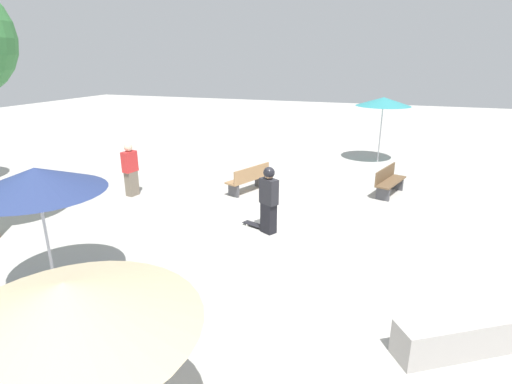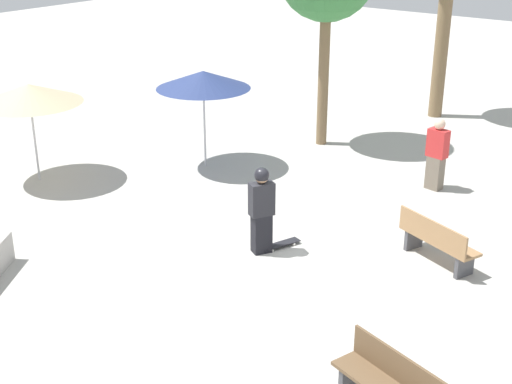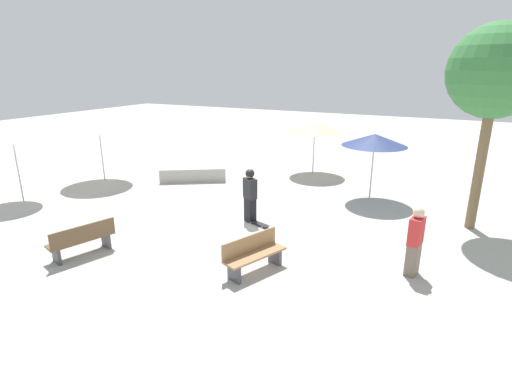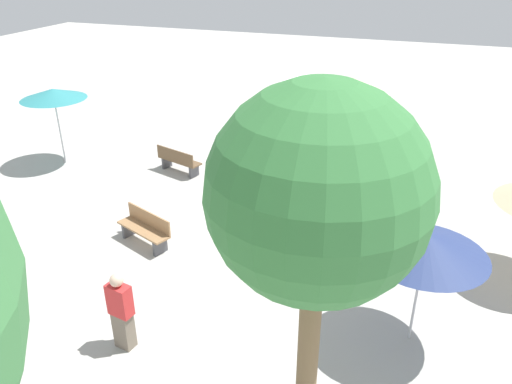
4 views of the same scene
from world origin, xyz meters
name	(u,v)px [view 4 (image 4 of 4)]	position (x,y,z in m)	size (l,w,h in m)	color
ground_plane	(265,221)	(0.00, 0.00, 0.00)	(60.00, 60.00, 0.00)	#B2AFA8
skater_main	(268,202)	(0.25, -0.52, 0.89)	(0.43, 0.50, 1.65)	black
skateboard	(257,236)	(0.07, -0.88, 0.06)	(0.46, 0.82, 0.07)	black
concrete_ledge	(395,175)	(3.11, 3.65, 0.27)	(1.84, 2.51, 0.55)	#A8A39E
bench_near	(178,161)	(-3.71, 2.12, 0.43)	(1.66, 0.90, 0.85)	#47474C
bench_far	(145,229)	(-2.48, -2.05, 0.43)	(1.65, 1.00, 0.85)	#47474C
shade_umbrella_cream	(365,81)	(1.47, 6.93, 2.37)	(2.67, 2.67, 2.61)	#B7B7BC
shade_umbrella_navy	(426,244)	(4.05, -3.34, 2.14)	(2.22, 2.22, 2.35)	#B7B7BC
shade_umbrella_white	(285,71)	(-1.70, 7.51, 2.35)	(2.03, 2.03, 2.54)	#B7B7BC
shade_umbrella_teal	(53,94)	(-7.83, 1.57, 2.42)	(2.12, 2.12, 2.59)	#B7B7BC
palm_tree_far_back	(318,197)	(2.75, -6.53, 4.38)	(2.49, 2.49, 5.67)	brown
bystander_watching	(121,311)	(-0.99, -5.33, 0.82)	(0.48, 0.32, 1.63)	#726656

